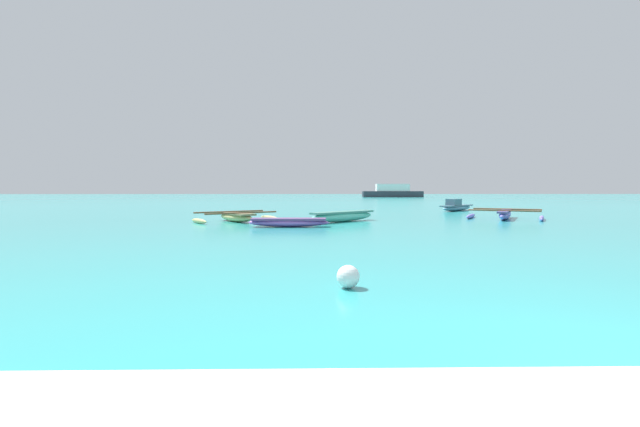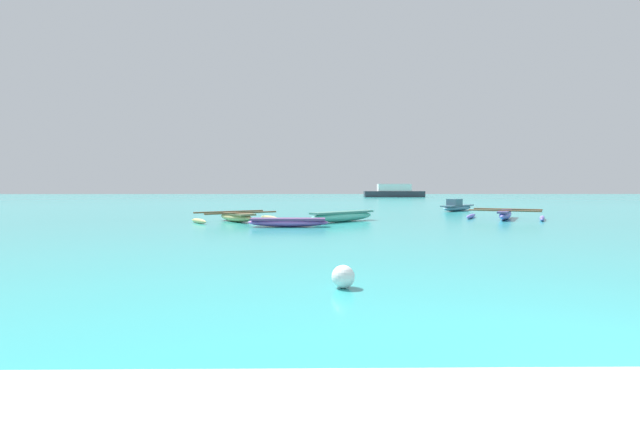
{
  "view_description": "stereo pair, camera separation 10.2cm",
  "coord_description": "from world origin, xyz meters",
  "px_view_note": "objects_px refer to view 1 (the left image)",
  "views": [
    {
      "loc": [
        -2.6,
        -2.05,
        1.43
      ],
      "look_at": [
        -2.24,
        18.49,
        0.25
      ],
      "focal_mm": 24.0,
      "sensor_mm": 36.0,
      "label": 1
    },
    {
      "loc": [
        -2.5,
        -2.05,
        1.43
      ],
      "look_at": [
        -2.24,
        18.49,
        0.25
      ],
      "focal_mm": 24.0,
      "sensor_mm": 36.0,
      "label": 2
    }
  ],
  "objects_px": {
    "moored_boat_2": "(343,216)",
    "moored_boat_4": "(289,222)",
    "moored_boat_3": "(236,217)",
    "moored_boat_1": "(505,215)",
    "distant_ferry": "(392,192)",
    "moored_boat_0": "(456,207)",
    "mooring_buoy_1": "(348,277)"
  },
  "relations": [
    {
      "from": "moored_boat_3",
      "to": "moored_boat_4",
      "type": "xyz_separation_m",
      "value": [
        2.47,
        -2.68,
        -0.02
      ]
    },
    {
      "from": "distant_ferry",
      "to": "moored_boat_2",
      "type": "bearing_deg",
      "value": -102.73
    },
    {
      "from": "moored_boat_3",
      "to": "moored_boat_2",
      "type": "bearing_deg",
      "value": 52.83
    },
    {
      "from": "mooring_buoy_1",
      "to": "moored_boat_1",
      "type": "bearing_deg",
      "value": 58.34
    },
    {
      "from": "moored_boat_1",
      "to": "moored_boat_2",
      "type": "relative_size",
      "value": 1.27
    },
    {
      "from": "moored_boat_3",
      "to": "distant_ferry",
      "type": "bearing_deg",
      "value": 127.2
    },
    {
      "from": "moored_boat_3",
      "to": "moored_boat_4",
      "type": "height_order",
      "value": "moored_boat_3"
    },
    {
      "from": "moored_boat_0",
      "to": "moored_boat_3",
      "type": "distance_m",
      "value": 15.64
    },
    {
      "from": "moored_boat_4",
      "to": "distant_ferry",
      "type": "bearing_deg",
      "value": 77.44
    },
    {
      "from": "moored_boat_2",
      "to": "moored_boat_4",
      "type": "xyz_separation_m",
      "value": [
        -2.24,
        -2.55,
        -0.06
      ]
    },
    {
      "from": "moored_boat_3",
      "to": "moored_boat_1",
      "type": "bearing_deg",
      "value": 60.41
    },
    {
      "from": "moored_boat_1",
      "to": "moored_boat_2",
      "type": "distance_m",
      "value": 7.95
    },
    {
      "from": "moored_boat_2",
      "to": "moored_boat_4",
      "type": "relative_size",
      "value": 1.04
    },
    {
      "from": "moored_boat_0",
      "to": "moored_boat_1",
      "type": "distance_m",
      "value": 7.7
    },
    {
      "from": "moored_boat_3",
      "to": "distant_ferry",
      "type": "distance_m",
      "value": 58.92
    },
    {
      "from": "moored_boat_1",
      "to": "moored_boat_4",
      "type": "relative_size",
      "value": 1.33
    },
    {
      "from": "moored_boat_3",
      "to": "mooring_buoy_1",
      "type": "xyz_separation_m",
      "value": [
        3.88,
        -12.7,
        -0.04
      ]
    },
    {
      "from": "moored_boat_1",
      "to": "moored_boat_3",
      "type": "xyz_separation_m",
      "value": [
        -12.53,
        -1.31,
        -0.01
      ]
    },
    {
      "from": "moored_boat_0",
      "to": "moored_boat_3",
      "type": "relative_size",
      "value": 0.9
    },
    {
      "from": "moored_boat_4",
      "to": "moored_boat_3",
      "type": "bearing_deg",
      "value": 134.31
    },
    {
      "from": "mooring_buoy_1",
      "to": "distant_ferry",
      "type": "relative_size",
      "value": 0.03
    },
    {
      "from": "moored_boat_2",
      "to": "mooring_buoy_1",
      "type": "height_order",
      "value": "moored_boat_2"
    },
    {
      "from": "moored_boat_3",
      "to": "moored_boat_4",
      "type": "bearing_deg",
      "value": 7.03
    },
    {
      "from": "moored_boat_0",
      "to": "mooring_buoy_1",
      "type": "relative_size",
      "value": 10.22
    },
    {
      "from": "moored_boat_1",
      "to": "moored_boat_4",
      "type": "bearing_deg",
      "value": 140.51
    },
    {
      "from": "mooring_buoy_1",
      "to": "distant_ferry",
      "type": "bearing_deg",
      "value": 78.87
    },
    {
      "from": "moored_boat_2",
      "to": "moored_boat_4",
      "type": "bearing_deg",
      "value": -174.38
    },
    {
      "from": "moored_boat_2",
      "to": "mooring_buoy_1",
      "type": "relative_size",
      "value": 9.52
    },
    {
      "from": "moored_boat_3",
      "to": "mooring_buoy_1",
      "type": "relative_size",
      "value": 11.32
    },
    {
      "from": "mooring_buoy_1",
      "to": "distant_ferry",
      "type": "xyz_separation_m",
      "value": [
        13.57,
        68.98,
        0.77
      ]
    },
    {
      "from": "moored_boat_1",
      "to": "distant_ferry",
      "type": "bearing_deg",
      "value": 23.71
    },
    {
      "from": "moored_boat_4",
      "to": "mooring_buoy_1",
      "type": "height_order",
      "value": "mooring_buoy_1"
    }
  ]
}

